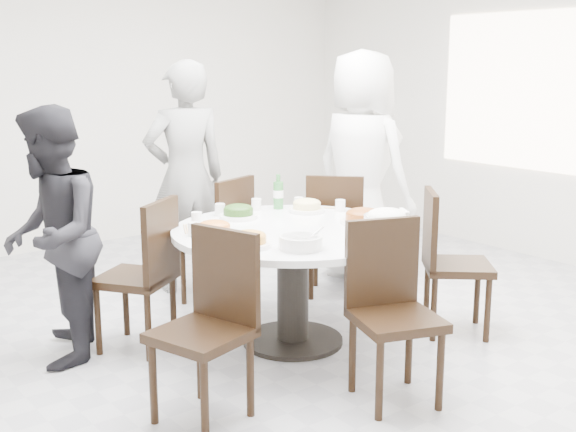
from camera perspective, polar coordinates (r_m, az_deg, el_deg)
floor at (r=4.92m, az=-1.05°, el=-8.87°), size 6.00×6.00×0.01m
wall_back at (r=7.23m, az=-15.66°, el=8.81°), size 6.00×0.01×2.80m
wall_right at (r=6.83m, az=19.71°, el=8.38°), size 0.01×6.00×2.80m
window at (r=6.81m, az=19.68°, el=9.22°), size 0.04×2.20×1.40m
dining_table at (r=4.57m, az=0.39°, el=-5.57°), size 1.50×1.50×0.75m
chair_ne at (r=5.52m, az=3.80°, el=-1.41°), size 0.59×0.59×0.95m
chair_n at (r=5.33m, az=-5.78°, el=-1.91°), size 0.54×0.54×0.95m
chair_nw at (r=4.56m, az=-12.03°, el=-4.56°), size 0.59×0.59×0.95m
chair_sw at (r=3.60m, az=-6.90°, el=-8.94°), size 0.52×0.52×0.95m
chair_s at (r=3.81m, az=8.58°, el=-7.77°), size 0.54×0.54×0.95m
chair_se at (r=4.85m, az=13.29°, el=-3.62°), size 0.59×0.59×0.95m
diner_right at (r=5.84m, az=5.82°, el=3.85°), size 0.71×0.98×1.86m
diner_middle at (r=5.60m, az=-8.11°, el=3.02°), size 0.72×0.54×1.78m
diner_left at (r=4.42m, az=-18.19°, el=-1.58°), size 0.85×0.92×1.52m
dish_greens at (r=4.76m, az=-3.94°, el=0.20°), size 0.25×0.25×0.07m
dish_pale at (r=4.95m, az=1.50°, el=0.69°), size 0.24×0.24×0.07m
dish_orange at (r=4.29m, az=-5.85°, el=-1.14°), size 0.24×0.24×0.07m
dish_redbrown at (r=4.62m, az=6.00°, el=-0.14°), size 0.30×0.30×0.07m
dish_tofu at (r=4.02m, az=-3.07°, el=-2.02°), size 0.24×0.24×0.06m
rice_bowl at (r=4.32m, az=7.84°, el=-0.72°), size 0.28×0.28×0.12m
soup_bowl at (r=3.97m, az=1.01°, el=-2.10°), size 0.24×0.24×0.07m
beverage_bottle at (r=5.04m, az=-0.77°, el=1.95°), size 0.07×0.07×0.24m
tea_cups at (r=4.94m, az=-3.68°, el=0.73°), size 0.07×0.07×0.08m
chopsticks at (r=4.98m, az=-4.70°, el=0.43°), size 0.24×0.04×0.01m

